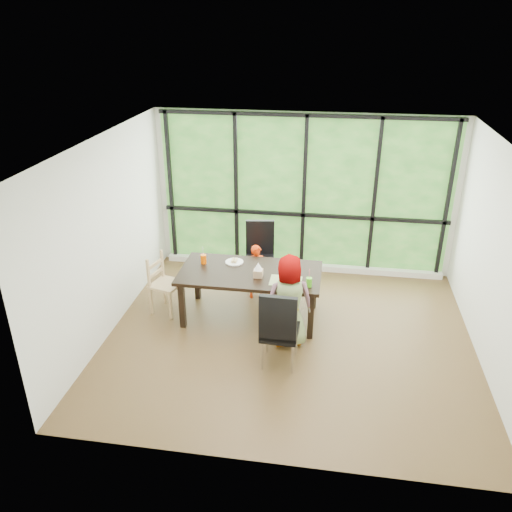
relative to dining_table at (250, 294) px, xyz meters
name	(u,v)px	position (x,y,z in m)	size (l,w,h in m)	color
ground	(289,337)	(0.62, -0.44, -0.38)	(5.00, 5.00, 0.00)	black
back_wall	(304,194)	(0.62, 1.81, 0.98)	(5.00, 5.00, 0.00)	silver
foliage_backdrop	(304,194)	(0.62, 1.79, 0.98)	(4.80, 0.02, 2.65)	#234F1D
window_mullions	(304,195)	(0.62, 1.75, 0.98)	(4.80, 0.06, 2.65)	black
window_sill	(301,266)	(0.62, 1.71, -0.33)	(4.80, 0.12, 0.10)	silver
dining_table	(250,294)	(0.00, 0.00, 0.00)	(2.01, 1.03, 0.75)	black
chair_window_leather	(260,256)	(-0.01, 0.98, 0.17)	(0.46, 0.46, 1.08)	black
chair_interior_leather	(280,327)	(0.55, -1.03, 0.17)	(0.46, 0.46, 1.08)	black
chair_end_beech	(166,284)	(-1.26, -0.02, 0.08)	(0.42, 0.40, 0.90)	tan
child_toddler	(257,272)	(0.00, 0.62, 0.06)	(0.32, 0.21, 0.88)	red
child_older	(287,301)	(0.59, -0.58, 0.28)	(0.64, 0.41, 1.30)	slate
placemat	(286,281)	(0.53, -0.21, 0.38)	(0.44, 0.32, 0.01)	tan
plate_far	(234,262)	(-0.28, 0.26, 0.38)	(0.27, 0.27, 0.02)	white
plate_near	(286,282)	(0.54, -0.25, 0.38)	(0.22, 0.22, 0.01)	white
orange_cup	(203,259)	(-0.72, 0.16, 0.44)	(0.09, 0.09, 0.13)	#FF5D00
green_cup	(309,282)	(0.85, -0.31, 0.44)	(0.08, 0.08, 0.13)	#4FBD1D
tissue_box	(258,273)	(0.14, -0.14, 0.43)	(0.13, 0.13, 0.11)	tan
crepe_rolls_far	(234,260)	(-0.28, 0.26, 0.41)	(0.10, 0.12, 0.04)	tan
crepe_rolls_near	(286,281)	(0.54, -0.25, 0.41)	(0.10, 0.12, 0.04)	tan
straw_white	(203,252)	(-0.72, 0.16, 0.55)	(0.01, 0.01, 0.20)	white
straw_pink	(309,275)	(0.85, -0.31, 0.54)	(0.01, 0.01, 0.20)	pink
tissue	(258,266)	(0.14, -0.14, 0.54)	(0.12, 0.12, 0.11)	white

